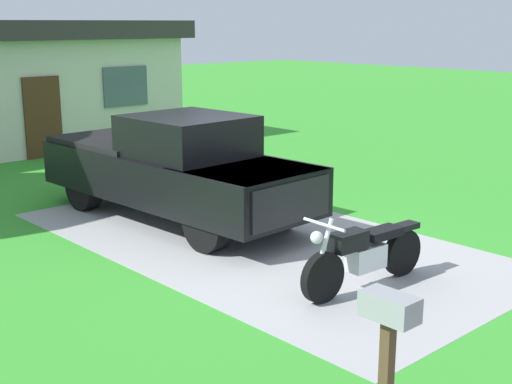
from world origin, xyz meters
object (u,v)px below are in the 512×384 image
object	(u,v)px
pickup_truck	(172,166)
neighbor_house	(0,83)
motorcycle	(364,254)
mailbox	(389,326)

from	to	relation	value
pickup_truck	neighbor_house	size ratio (longest dim) A/B	0.60
motorcycle	neighbor_house	bearing A→B (deg)	85.48
pickup_truck	neighbor_house	distance (m)	9.62
motorcycle	mailbox	bearing A→B (deg)	-137.88
motorcycle	pickup_truck	distance (m)	4.52
pickup_truck	mailbox	distance (m)	7.23
pickup_truck	neighbor_house	bearing A→B (deg)	84.32
motorcycle	pickup_truck	size ratio (longest dim) A/B	0.39
motorcycle	neighbor_house	distance (m)	14.14
pickup_truck	neighbor_house	world-z (taller)	neighbor_house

